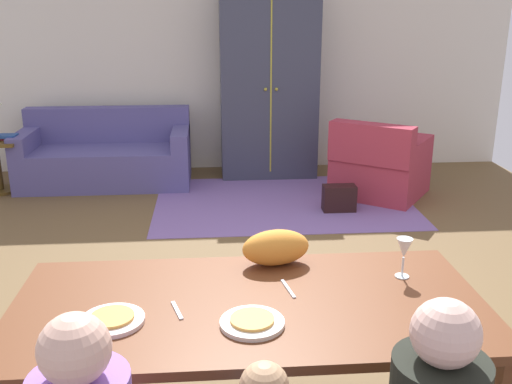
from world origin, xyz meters
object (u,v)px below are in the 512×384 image
book_lower (12,138)px  book_upper (6,136)px  plate_near_child (252,323)px  wine_glass (404,250)px  handbag (339,198)px  cat (276,247)px  armoire (268,86)px  armchair (379,166)px  plate_near_man (112,320)px  dining_table (249,317)px  couch (107,157)px

book_lower → book_upper: 0.07m
plate_near_child → wine_glass: size_ratio=1.34×
handbag → book_lower: bearing=164.9°
plate_near_child → cat: bearing=74.5°
book_lower → plate_near_child: bearing=-62.1°
wine_glass → armoire: size_ratio=0.09×
cat → handbag: (0.94, 2.81, -0.71)m
armchair → plate_near_man: bearing=-119.9°
dining_table → plate_near_man: size_ratio=7.82×
plate_near_child → handbag: bearing=71.9°
couch → book_lower: (-0.92, -0.25, 0.29)m
plate_near_man → handbag: 3.73m
armoire → book_lower: size_ratio=9.55×
dining_table → book_lower: 4.65m
book_lower → armchair: bearing=-6.6°
plate_near_man → armoire: 4.80m
plate_near_man → book_upper: 4.52m
handbag → cat: bearing=-108.6°
armchair → book_upper: size_ratio=5.43×
dining_table → cat: cat is taller
armoire → plate_near_child: bearing=-96.4°
handbag → plate_near_man: bearing=-116.4°
plate_near_child → wine_glass: wine_glass is taller
dining_table → book_upper: (-2.30, 4.03, -0.07)m
cat → book_lower: size_ratio=1.45×
cat → plate_near_man: bearing=-153.9°
dining_table → wine_glass: wine_glass is taller
couch → book_upper: couch is taller
wine_glass → armoire: (-0.18, 4.37, 0.16)m
plate_near_child → armchair: size_ratio=0.21×
wine_glass → armchair: bearing=75.2°
cat → couch: 4.27m
book_upper → handbag: 3.54m
couch → handbag: couch is taller
dining_table → plate_near_man: 0.56m
cat → armchair: cat is taller
dining_table → couch: (-1.33, 4.33, -0.39)m
plate_near_man → book_lower: bearing=112.2°
couch → wine_glass: bearing=-63.9°
dining_table → plate_near_man: plate_near_man is taller
wine_glass → book_lower: wine_glass is taller
plate_near_man → armoire: size_ratio=0.12×
dining_table → wine_glass: size_ratio=10.51×
dining_table → couch: couch is taller
dining_table → wine_glass: (0.70, 0.18, 0.20)m
dining_table → plate_near_child: size_ratio=7.82×
armchair → dining_table: bearing=-114.0°
plate_near_child → armoire: (0.53, 4.73, 0.28)m
couch → handbag: 2.69m
wine_glass → couch: wine_glass is taller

